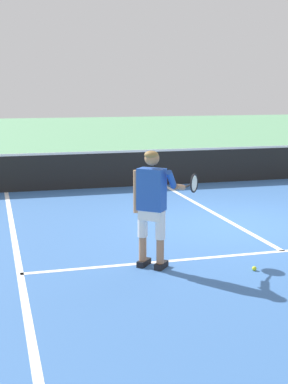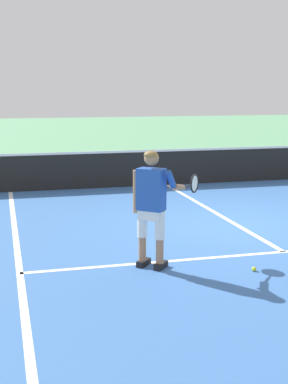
% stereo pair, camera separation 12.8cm
% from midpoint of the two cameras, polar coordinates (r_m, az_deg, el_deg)
% --- Properties ---
extents(ground_plane, '(80.00, 80.00, 0.00)m').
position_cam_midpoint_polar(ground_plane, '(10.66, 9.08, -3.39)').
color(ground_plane, '#609E70').
extents(court_inner_surface, '(10.98, 10.95, 0.00)m').
position_cam_midpoint_polar(court_inner_surface, '(10.08, 10.66, -4.26)').
color(court_inner_surface, '#3866A8').
rests_on(court_inner_surface, ground).
extents(line_service, '(8.23, 0.10, 0.01)m').
position_cam_midpoint_polar(line_service, '(9.12, 13.77, -5.96)').
color(line_service, white).
rests_on(line_service, ground).
extents(line_centre_service, '(0.10, 6.40, 0.01)m').
position_cam_midpoint_polar(line_centre_service, '(11.92, 6.28, -1.81)').
color(line_centre_service, white).
rests_on(line_centre_service, ground).
extents(line_singles_left, '(0.10, 10.55, 0.01)m').
position_cam_midpoint_polar(line_singles_left, '(9.09, -13.47, -6.00)').
color(line_singles_left, white).
rests_on(line_singles_left, ground).
extents(tennis_net, '(11.96, 0.08, 1.07)m').
position_cam_midpoint_polar(tennis_net, '(14.80, 1.73, 2.64)').
color(tennis_net, '#333338').
rests_on(tennis_net, ground).
extents(tennis_player, '(1.14, 0.79, 1.71)m').
position_cam_midpoint_polar(tennis_player, '(7.85, 0.45, -0.93)').
color(tennis_player, black).
rests_on(tennis_player, ground).
extents(tennis_ball_near_feet, '(0.07, 0.07, 0.07)m').
position_cam_midpoint_polar(tennis_ball_near_feet, '(8.09, 10.90, -7.78)').
color(tennis_ball_near_feet, '#CCE02D').
rests_on(tennis_ball_near_feet, ground).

